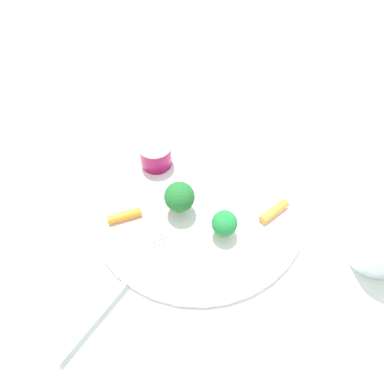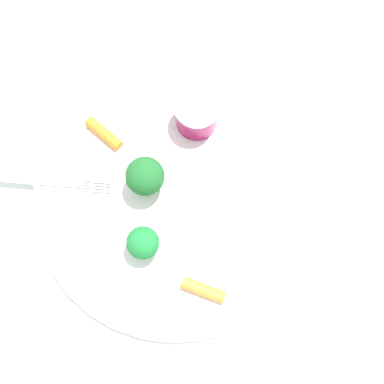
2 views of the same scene
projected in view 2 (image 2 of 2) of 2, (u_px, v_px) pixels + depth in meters
ground_plane at (177, 197)px, 0.58m from camera, size 2.40×2.40×0.00m
plate at (177, 195)px, 0.58m from camera, size 0.31×0.31×0.01m
sauce_cup at (197, 114)px, 0.57m from camera, size 0.05×0.05×0.04m
broccoli_floret_0 at (145, 176)px, 0.54m from camera, size 0.04×0.04×0.05m
broccoli_floret_1 at (143, 243)px, 0.53m from camera, size 0.03×0.03×0.04m
carrot_stick_0 at (104, 133)px, 0.58m from camera, size 0.02×0.05×0.01m
carrot_stick_1 at (204, 290)px, 0.54m from camera, size 0.02×0.05×0.01m
fork at (24, 181)px, 0.57m from camera, size 0.11×0.17×0.00m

